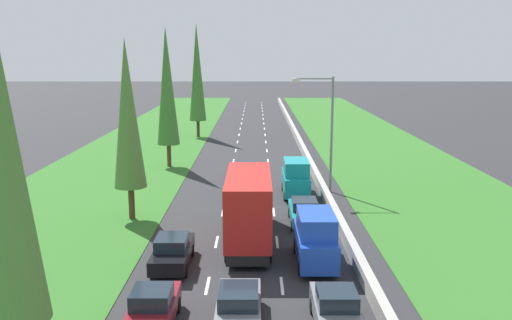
{
  "coord_description": "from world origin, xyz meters",
  "views": [
    {
      "loc": [
        0.53,
        -2.73,
        10.72
      ],
      "look_at": [
        0.56,
        45.08,
        1.27
      ],
      "focal_mm": 37.91,
      "sensor_mm": 36.0,
      "label": 1
    }
  ],
  "objects_px": {
    "red_box_truck_centre_lane": "(248,206)",
    "maroon_hatchback_centre_lane": "(247,171)",
    "grey_hatchback_right_lane": "(335,309)",
    "black_sedan_left_lane": "(172,251)",
    "blue_van_right_lane": "(315,238)",
    "poplar_tree_second": "(127,115)",
    "poplar_tree_nearest": "(5,170)",
    "teal_van_right_lane": "(295,178)",
    "maroon_hatchback_left_lane": "(153,308)",
    "poplar_tree_fourth": "(197,73)",
    "teal_sedan_right_lane": "(304,211)",
    "grey_sedan_centre_lane": "(238,307)",
    "poplar_tree_third": "(167,87)",
    "street_light_mast": "(327,126)",
    "teal_hatchback_centre_lane": "(247,189)"
  },
  "relations": [
    {
      "from": "grey_sedan_centre_lane",
      "to": "poplar_tree_third",
      "type": "height_order",
      "value": "poplar_tree_third"
    },
    {
      "from": "grey_sedan_centre_lane",
      "to": "poplar_tree_fourth",
      "type": "distance_m",
      "value": 50.81
    },
    {
      "from": "teal_hatchback_centre_lane",
      "to": "maroon_hatchback_centre_lane",
      "type": "bearing_deg",
      "value": 90.3
    },
    {
      "from": "poplar_tree_third",
      "to": "red_box_truck_centre_lane",
      "type": "bearing_deg",
      "value": -69.48
    },
    {
      "from": "poplar_tree_third",
      "to": "poplar_tree_fourth",
      "type": "distance_m",
      "value": 18.76
    },
    {
      "from": "blue_van_right_lane",
      "to": "maroon_hatchback_left_lane",
      "type": "distance_m",
      "value": 9.71
    },
    {
      "from": "poplar_tree_nearest",
      "to": "black_sedan_left_lane",
      "type": "bearing_deg",
      "value": 70.41
    },
    {
      "from": "teal_hatchback_centre_lane",
      "to": "poplar_tree_second",
      "type": "xyz_separation_m",
      "value": [
        -7.49,
        -4.63,
        6.07
      ]
    },
    {
      "from": "grey_hatchback_right_lane",
      "to": "teal_sedan_right_lane",
      "type": "distance_m",
      "value": 13.42
    },
    {
      "from": "maroon_hatchback_centre_lane",
      "to": "poplar_tree_third",
      "type": "bearing_deg",
      "value": 141.84
    },
    {
      "from": "red_box_truck_centre_lane",
      "to": "teal_sedan_right_lane",
      "type": "relative_size",
      "value": 2.09
    },
    {
      "from": "grey_sedan_centre_lane",
      "to": "poplar_tree_second",
      "type": "height_order",
      "value": "poplar_tree_second"
    },
    {
      "from": "poplar_tree_third",
      "to": "street_light_mast",
      "type": "bearing_deg",
      "value": -34.8
    },
    {
      "from": "poplar_tree_fourth",
      "to": "black_sedan_left_lane",
      "type": "bearing_deg",
      "value": -85.71
    },
    {
      "from": "grey_hatchback_right_lane",
      "to": "poplar_tree_third",
      "type": "relative_size",
      "value": 0.29
    },
    {
      "from": "maroon_hatchback_left_lane",
      "to": "poplar_tree_fourth",
      "type": "distance_m",
      "value": 50.55
    },
    {
      "from": "teal_sedan_right_lane",
      "to": "black_sedan_left_lane",
      "type": "bearing_deg",
      "value": -136.11
    },
    {
      "from": "grey_sedan_centre_lane",
      "to": "grey_hatchback_right_lane",
      "type": "bearing_deg",
      "value": -2.73
    },
    {
      "from": "grey_hatchback_right_lane",
      "to": "black_sedan_left_lane",
      "type": "xyz_separation_m",
      "value": [
        -7.41,
        6.36,
        -0.02
      ]
    },
    {
      "from": "poplar_tree_nearest",
      "to": "teal_sedan_right_lane",
      "type": "bearing_deg",
      "value": 57.3
    },
    {
      "from": "grey_hatchback_right_lane",
      "to": "poplar_tree_nearest",
      "type": "bearing_deg",
      "value": -162.46
    },
    {
      "from": "blue_van_right_lane",
      "to": "poplar_tree_second",
      "type": "distance_m",
      "value": 14.69
    },
    {
      "from": "teal_hatchback_centre_lane",
      "to": "grey_sedan_centre_lane",
      "type": "bearing_deg",
      "value": -90.07
    },
    {
      "from": "street_light_mast",
      "to": "teal_hatchback_centre_lane",
      "type": "bearing_deg",
      "value": -157.48
    },
    {
      "from": "red_box_truck_centre_lane",
      "to": "maroon_hatchback_left_lane",
      "type": "bearing_deg",
      "value": -110.27
    },
    {
      "from": "poplar_tree_nearest",
      "to": "teal_van_right_lane",
      "type": "bearing_deg",
      "value": 65.64
    },
    {
      "from": "street_light_mast",
      "to": "poplar_tree_third",
      "type": "bearing_deg",
      "value": 145.2
    },
    {
      "from": "maroon_hatchback_centre_lane",
      "to": "blue_van_right_lane",
      "type": "bearing_deg",
      "value": -78.57
    },
    {
      "from": "grey_sedan_centre_lane",
      "to": "street_light_mast",
      "type": "height_order",
      "value": "street_light_mast"
    },
    {
      "from": "teal_sedan_right_lane",
      "to": "street_light_mast",
      "type": "relative_size",
      "value": 0.5
    },
    {
      "from": "poplar_tree_third",
      "to": "grey_hatchback_right_lane",
      "type": "bearing_deg",
      "value": -69.79
    },
    {
      "from": "teal_van_right_lane",
      "to": "poplar_tree_second",
      "type": "height_order",
      "value": "poplar_tree_second"
    },
    {
      "from": "poplar_tree_second",
      "to": "red_box_truck_centre_lane",
      "type": "bearing_deg",
      "value": -29.64
    },
    {
      "from": "poplar_tree_fourth",
      "to": "maroon_hatchback_centre_lane",
      "type": "bearing_deg",
      "value": -74.57
    },
    {
      "from": "teal_hatchback_centre_lane",
      "to": "teal_sedan_right_lane",
      "type": "xyz_separation_m",
      "value": [
        3.74,
        -5.62,
        -0.02
      ]
    },
    {
      "from": "maroon_hatchback_left_lane",
      "to": "maroon_hatchback_centre_lane",
      "type": "relative_size",
      "value": 1.0
    },
    {
      "from": "poplar_tree_third",
      "to": "teal_hatchback_centre_lane",
      "type": "bearing_deg",
      "value": -57.78
    },
    {
      "from": "maroon_hatchback_left_lane",
      "to": "grey_sedan_centre_lane",
      "type": "xyz_separation_m",
      "value": [
        3.38,
        0.09,
        -0.02
      ]
    },
    {
      "from": "teal_sedan_right_lane",
      "to": "teal_van_right_lane",
      "type": "xyz_separation_m",
      "value": [
        -0.03,
        6.98,
        0.59
      ]
    },
    {
      "from": "teal_sedan_right_lane",
      "to": "maroon_hatchback_centre_lane",
      "type": "bearing_deg",
      "value": 107.72
    },
    {
      "from": "maroon_hatchback_left_lane",
      "to": "teal_sedan_right_lane",
      "type": "distance_m",
      "value": 15.12
    },
    {
      "from": "grey_hatchback_right_lane",
      "to": "poplar_tree_second",
      "type": "bearing_deg",
      "value": 128.1
    },
    {
      "from": "grey_hatchback_right_lane",
      "to": "teal_van_right_lane",
      "type": "xyz_separation_m",
      "value": [
        -0.11,
        20.4,
        0.56
      ]
    },
    {
      "from": "grey_hatchback_right_lane",
      "to": "poplar_tree_nearest",
      "type": "distance_m",
      "value": 13.07
    },
    {
      "from": "red_box_truck_centre_lane",
      "to": "street_light_mast",
      "type": "xyz_separation_m",
      "value": [
        5.92,
        11.6,
        3.05
      ]
    },
    {
      "from": "poplar_tree_second",
      "to": "teal_sedan_right_lane",
      "type": "bearing_deg",
      "value": -5.03
    },
    {
      "from": "red_box_truck_centre_lane",
      "to": "maroon_hatchback_centre_lane",
      "type": "height_order",
      "value": "red_box_truck_centre_lane"
    },
    {
      "from": "street_light_mast",
      "to": "grey_sedan_centre_lane",
      "type": "bearing_deg",
      "value": -106.15
    },
    {
      "from": "grey_hatchback_right_lane",
      "to": "black_sedan_left_lane",
      "type": "distance_m",
      "value": 9.77
    },
    {
      "from": "teal_hatchback_centre_lane",
      "to": "poplar_tree_third",
      "type": "distance_m",
      "value": 15.96
    }
  ]
}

